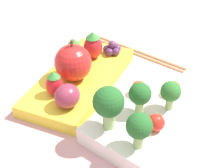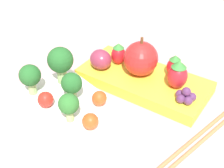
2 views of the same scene
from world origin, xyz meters
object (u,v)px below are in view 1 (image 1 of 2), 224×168
(strawberry_2, at_px, (93,45))
(plum, at_px, (67,96))
(bento_box_savoury, at_px, (149,116))
(strawberry_1, at_px, (74,50))
(grape_cluster, at_px, (112,49))
(broccoli_floret_1, at_px, (139,127))
(apple, at_px, (74,62))
(chopsticks_pair, at_px, (134,51))
(strawberry_0, at_px, (54,84))
(cherry_tomato_1, at_px, (156,123))
(bento_box_fruit, at_px, (79,80))
(broccoli_floret_3, at_px, (140,95))
(cherry_tomato_0, at_px, (173,88))
(cherry_tomato_2, at_px, (139,88))
(broccoli_floret_0, at_px, (170,93))
(broccoli_floret_2, at_px, (109,103))

(strawberry_2, distance_m, plum, 0.13)
(bento_box_savoury, bearing_deg, plum, -66.49)
(bento_box_savoury, xyz_separation_m, strawberry_1, (-0.06, -0.17, 0.03))
(grape_cluster, bearing_deg, strawberry_1, -42.66)
(broccoli_floret_1, distance_m, strawberry_2, 0.23)
(apple, distance_m, chopsticks_pair, 0.16)
(strawberry_0, bearing_deg, plum, 68.07)
(cherry_tomato_1, xyz_separation_m, chopsticks_pair, (-0.20, -0.13, -0.03))
(bento_box_fruit, relative_size, plum, 5.91)
(bento_box_fruit, distance_m, chopsticks_pair, 0.14)
(broccoli_floret_3, relative_size, strawberry_2, 0.97)
(cherry_tomato_0, bearing_deg, broccoli_floret_1, 1.86)
(broccoli_floret_1, height_order, plum, broccoli_floret_1)
(cherry_tomato_1, distance_m, cherry_tomato_2, 0.08)
(strawberry_2, bearing_deg, broccoli_floret_0, 67.34)
(plum, height_order, grape_cluster, plum)
(bento_box_fruit, xyz_separation_m, broccoli_floret_1, (0.10, 0.16, 0.05))
(bento_box_savoury, bearing_deg, apple, -97.20)
(broccoli_floret_3, height_order, cherry_tomato_2, broccoli_floret_3)
(broccoli_floret_2, xyz_separation_m, cherry_tomato_1, (-0.03, 0.06, -0.03))
(apple, bearing_deg, broccoli_floret_1, 60.16)
(bento_box_savoury, height_order, broccoli_floret_2, broccoli_floret_2)
(cherry_tomato_1, xyz_separation_m, grape_cluster, (-0.15, -0.15, -0.01))
(broccoli_floret_1, height_order, strawberry_2, broccoli_floret_1)
(broccoli_floret_0, height_order, apple, apple)
(cherry_tomato_1, relative_size, apple, 0.34)
(broccoli_floret_1, relative_size, strawberry_0, 1.25)
(bento_box_fruit, bearing_deg, strawberry_1, -137.30)
(broccoli_floret_3, distance_m, grape_cluster, 0.17)
(broccoli_floret_0, relative_size, strawberry_1, 1.11)
(broccoli_floret_1, height_order, strawberry_1, broccoli_floret_1)
(strawberry_2, relative_size, chopsticks_pair, 0.23)
(broccoli_floret_2, xyz_separation_m, cherry_tomato_2, (-0.08, 0.00, -0.03))
(bento_box_fruit, relative_size, broccoli_floret_1, 4.56)
(broccoli_floret_3, height_order, strawberry_1, broccoli_floret_3)
(cherry_tomato_1, distance_m, strawberry_1, 0.22)
(broccoli_floret_3, distance_m, apple, 0.13)
(cherry_tomato_0, height_order, grape_cluster, cherry_tomato_0)
(bento_box_savoury, xyz_separation_m, broccoli_floret_1, (0.07, 0.02, 0.04))
(broccoli_floret_1, relative_size, plum, 1.30)
(strawberry_1, relative_size, chopsticks_pair, 0.19)
(plum, bearing_deg, strawberry_1, -149.64)
(grape_cluster, bearing_deg, broccoli_floret_1, 38.07)
(strawberry_2, bearing_deg, apple, 6.11)
(cherry_tomato_2, bearing_deg, cherry_tomato_0, 118.76)
(bento_box_savoury, distance_m, broccoli_floret_3, 0.05)
(cherry_tomato_1, height_order, cherry_tomato_2, cherry_tomato_1)
(broccoli_floret_2, relative_size, strawberry_2, 1.27)
(cherry_tomato_0, bearing_deg, plum, -52.75)
(grape_cluster, bearing_deg, broccoli_floret_3, 42.81)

